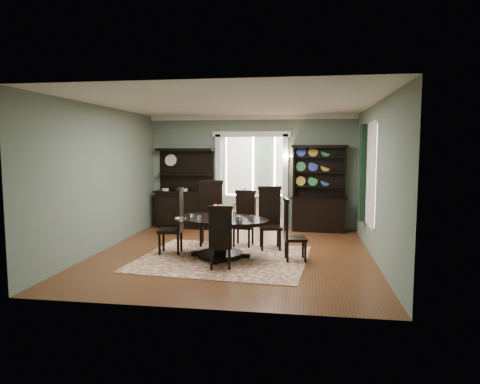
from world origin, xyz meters
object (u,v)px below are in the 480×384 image
Objects in this scene: dining_table at (220,230)px; parlor_table at (255,203)px; welsh_dresser at (319,200)px; sideboard at (185,200)px.

parlor_table is (0.11, 4.82, -0.09)m from dining_table.
welsh_dresser reaches higher than parlor_table.
dining_table is 1.04× the size of welsh_dresser.
welsh_dresser is at bearing -43.12° from parlor_table.
dining_table is 1.08× the size of sideboard.
parlor_table is (1.69, 1.76, -0.29)m from sideboard.
dining_table reaches higher than parlor_table.
sideboard reaches higher than parlor_table.
welsh_dresser reaches higher than sideboard.
sideboard is 3.56m from welsh_dresser.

